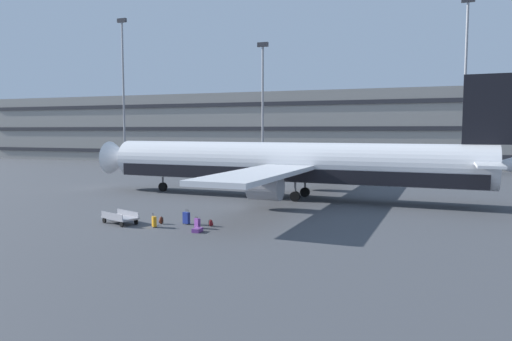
# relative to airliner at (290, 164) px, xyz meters

# --- Properties ---
(ground_plane) EXTENTS (600.00, 600.00, 0.00)m
(ground_plane) POSITION_rel_airliner_xyz_m (1.55, 0.34, -3.17)
(ground_plane) COLOR #424449
(terminal_structure) EXTENTS (162.05, 16.41, 13.18)m
(terminal_structure) POSITION_rel_airliner_xyz_m (1.55, 46.45, 3.42)
(terminal_structure) COLOR gray
(terminal_structure) RESTS_ON ground_plane
(airliner) EXTENTS (41.33, 33.45, 10.69)m
(airliner) POSITION_rel_airliner_xyz_m (0.00, 0.00, 0.00)
(airliner) COLOR silver
(airliner) RESTS_ON ground_plane
(light_mast_far_left) EXTENTS (1.80, 0.50, 26.54)m
(light_mast_far_left) POSITION_rel_airliner_xyz_m (-40.92, 32.26, 11.85)
(light_mast_far_left) COLOR gray
(light_mast_far_left) RESTS_ON ground_plane
(light_mast_left) EXTENTS (1.80, 0.50, 20.59)m
(light_mast_left) POSITION_rel_airliner_xyz_m (-13.82, 32.26, 8.80)
(light_mast_left) COLOR gray
(light_mast_left) RESTS_ON ground_plane
(light_mast_center_left) EXTENTS (1.80, 0.50, 24.95)m
(light_mast_center_left) POSITION_rel_airliner_xyz_m (16.72, 32.26, 11.04)
(light_mast_center_left) COLOR gray
(light_mast_center_left) RESTS_ON ground_plane
(suitcase_scuffed) EXTENTS (0.44, 0.35, 0.75)m
(suitcase_scuffed) POSITION_rel_airliner_xyz_m (-1.99, -14.85, -2.82)
(suitcase_scuffed) COLOR #72388C
(suitcase_scuffed) RESTS_ON ground_plane
(suitcase_orange) EXTENTS (0.46, 0.45, 0.91)m
(suitcase_orange) POSITION_rel_airliner_xyz_m (-4.79, -15.53, -2.79)
(suitcase_orange) COLOR orange
(suitcase_orange) RESTS_ON ground_plane
(suitcase_red) EXTENTS (0.51, 0.36, 0.96)m
(suitcase_red) POSITION_rel_airliner_xyz_m (-3.29, -13.93, -2.74)
(suitcase_red) COLOR navy
(suitcase_red) RESTS_ON ground_plane
(suitcase_black) EXTENTS (0.48, 0.75, 0.25)m
(suitcase_black) POSITION_rel_airliner_xyz_m (-1.47, -15.87, -3.05)
(suitcase_black) COLOR #72388C
(suitcase_black) RESTS_ON ground_plane
(backpack_upright) EXTENTS (0.32, 0.36, 0.49)m
(backpack_upright) POSITION_rel_airliner_xyz_m (-1.43, -14.00, -2.96)
(backpack_upright) COLOR maroon
(backpack_upright) RESTS_ON ground_plane
(backpack_small) EXTENTS (0.34, 0.40, 0.55)m
(backpack_small) POSITION_rel_airliner_xyz_m (-4.95, -14.42, -2.93)
(backpack_small) COLOR #592619
(backpack_small) RESTS_ON ground_plane
(baggage_cart) EXTENTS (3.32, 2.14, 0.82)m
(baggage_cart) POSITION_rel_airliner_xyz_m (-7.59, -15.31, -2.75)
(baggage_cart) COLOR gray
(baggage_cart) RESTS_ON ground_plane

